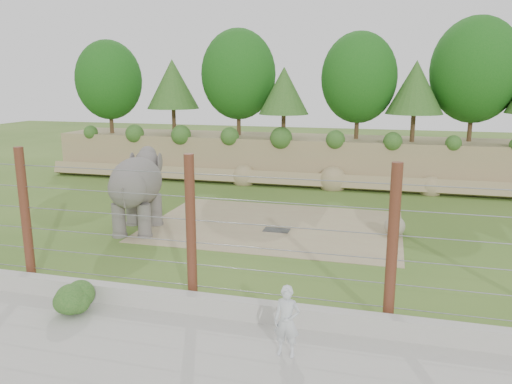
% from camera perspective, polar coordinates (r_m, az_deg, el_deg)
% --- Properties ---
extents(ground, '(90.00, 90.00, 0.00)m').
position_cam_1_polar(ground, '(17.60, -1.69, -6.49)').
color(ground, '#3E6020').
rests_on(ground, ground).
extents(back_embankment, '(30.00, 5.52, 8.77)m').
position_cam_1_polar(back_embankment, '(28.95, 6.66, 9.06)').
color(back_embankment, '#958760').
rests_on(back_embankment, ground).
extents(dirt_patch, '(10.00, 7.00, 0.02)m').
position_cam_1_polar(dirt_patch, '(20.24, 2.10, -3.87)').
color(dirt_patch, '#9F8665').
rests_on(dirt_patch, ground).
extents(drain_grate, '(1.00, 0.60, 0.03)m').
position_cam_1_polar(drain_grate, '(19.59, 2.38, -4.36)').
color(drain_grate, '#262628').
rests_on(drain_grate, dirt_patch).
extents(elephant, '(2.28, 3.97, 3.02)m').
position_cam_1_polar(elephant, '(19.78, -13.45, -0.11)').
color(elephant, '#615C57').
rests_on(elephant, ground).
extents(stone_ball, '(0.78, 0.78, 0.78)m').
position_cam_1_polar(stone_ball, '(19.47, 15.56, -3.79)').
color(stone_ball, gray).
rests_on(stone_ball, dirt_patch).
extents(retaining_wall, '(26.00, 0.35, 0.50)m').
position_cam_1_polar(retaining_wall, '(13.14, -8.06, -12.37)').
color(retaining_wall, '#BAB9AE').
rests_on(retaining_wall, ground).
extents(walkway, '(26.00, 4.00, 0.01)m').
position_cam_1_polar(walkway, '(11.66, -12.01, -17.38)').
color(walkway, '#BAB9AE').
rests_on(walkway, ground).
extents(barrier_fence, '(20.26, 0.26, 4.00)m').
position_cam_1_polar(barrier_fence, '(12.94, -7.44, -4.44)').
color(barrier_fence, '#502719').
rests_on(barrier_fence, ground).
extents(walkway_shrub, '(0.80, 0.80, 0.80)m').
position_cam_1_polar(walkway_shrub, '(13.71, -20.26, -11.24)').
color(walkway_shrub, '#23561C').
rests_on(walkway_shrub, walkway).
extents(zookeeper, '(0.60, 0.42, 1.57)m').
position_cam_1_polar(zookeeper, '(10.94, 3.55, -14.52)').
color(zookeeper, '#A2A8AB').
rests_on(zookeeper, walkway).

